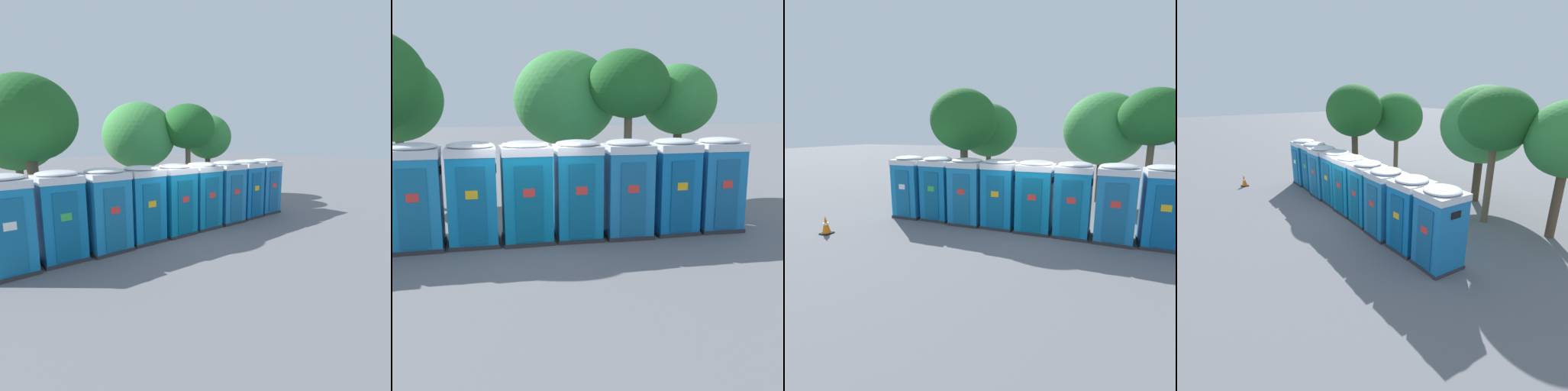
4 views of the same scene
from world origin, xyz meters
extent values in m
plane|color=slate|center=(0.00, 0.00, 0.00)|extent=(120.00, 120.00, 0.00)
cube|color=#2D2D33|center=(-5.23, 0.06, 0.05)|extent=(1.21, 1.22, 0.10)
cube|color=#1577B7|center=(-5.23, 0.06, 1.15)|extent=(1.15, 1.16, 2.10)
cube|color=#115D8E|center=(-5.24, -0.52, 1.07)|extent=(0.62, 0.04, 1.85)
cube|color=white|center=(-5.24, -0.54, 1.35)|extent=(0.28, 0.01, 0.20)
cube|color=black|center=(-4.65, 0.05, 1.89)|extent=(0.03, 0.36, 0.20)
cube|color=silver|center=(-5.23, 0.06, 2.30)|extent=(1.19, 1.20, 0.20)
ellipsoid|color=silver|center=(-5.23, 0.06, 2.45)|extent=(1.13, 1.14, 0.18)
cube|color=#2D2D33|center=(-3.92, 0.10, 0.05)|extent=(1.22, 1.24, 0.10)
cube|color=#1071AF|center=(-3.92, 0.10, 1.15)|extent=(1.16, 1.18, 2.10)
cube|color=#0C5888|center=(-3.95, -0.49, 1.07)|extent=(0.61, 0.05, 1.85)
cube|color=green|center=(-3.95, -0.50, 1.35)|extent=(0.28, 0.02, 0.20)
cube|color=black|center=(-3.35, 0.08, 1.89)|extent=(0.04, 0.36, 0.20)
cube|color=silver|center=(-3.92, 0.10, 2.30)|extent=(1.20, 1.22, 0.20)
ellipsoid|color=silver|center=(-3.92, 0.10, 2.45)|extent=(1.14, 1.16, 0.18)
cube|color=#2D2D33|center=(-2.62, -0.04, 0.05)|extent=(1.24, 1.20, 0.10)
cube|color=#197EBB|center=(-2.62, -0.04, 1.15)|extent=(1.18, 1.15, 2.10)
cube|color=#146292|center=(-2.62, -0.62, 1.07)|extent=(0.65, 0.03, 1.85)
cube|color=red|center=(-2.62, -0.64, 1.35)|extent=(0.28, 0.01, 0.20)
cube|color=black|center=(-2.02, -0.04, 1.89)|extent=(0.03, 0.36, 0.20)
cube|color=silver|center=(-2.62, -0.04, 2.30)|extent=(1.22, 1.18, 0.20)
ellipsoid|color=silver|center=(-2.62, -0.04, 2.45)|extent=(1.16, 1.12, 0.18)
cube|color=#2D2D33|center=(-1.31, 0.00, 0.05)|extent=(1.23, 1.22, 0.10)
cube|color=#1079B8|center=(-1.31, 0.00, 1.15)|extent=(1.17, 1.17, 2.10)
cube|color=#0C5F8F|center=(-1.32, -0.58, 1.07)|extent=(0.63, 0.04, 1.85)
cube|color=yellow|center=(-1.32, -0.60, 1.35)|extent=(0.28, 0.01, 0.20)
cube|color=black|center=(-0.73, -0.01, 1.89)|extent=(0.03, 0.36, 0.20)
cube|color=silver|center=(-1.31, 0.00, 2.30)|extent=(1.20, 1.20, 0.20)
ellipsoid|color=silver|center=(-1.31, 0.00, 2.45)|extent=(1.14, 1.14, 0.18)
cube|color=#2D2D33|center=(0.00, -0.07, 0.05)|extent=(1.24, 1.20, 0.10)
cube|color=#0C7BAF|center=(0.00, -0.07, 1.15)|extent=(1.18, 1.14, 2.10)
cube|color=#096088|center=(0.00, -0.66, 1.07)|extent=(0.65, 0.03, 1.85)
cube|color=red|center=(0.00, -0.68, 1.35)|extent=(0.28, 0.01, 0.20)
cube|color=black|center=(0.60, -0.08, 1.89)|extent=(0.03, 0.36, 0.20)
cube|color=silver|center=(0.00, -0.07, 2.30)|extent=(1.22, 1.18, 0.20)
ellipsoid|color=silver|center=(0.00, -0.07, 2.45)|extent=(1.16, 1.12, 0.18)
cube|color=#2D2D33|center=(1.31, -0.09, 0.05)|extent=(1.22, 1.25, 0.10)
cube|color=#0F7AB2|center=(1.31, -0.09, 1.15)|extent=(1.16, 1.19, 2.10)
cube|color=#0B5F8B|center=(1.28, -0.68, 1.07)|extent=(0.61, 0.06, 1.85)
cube|color=red|center=(1.28, -0.70, 1.35)|extent=(0.28, 0.02, 0.20)
cube|color=black|center=(1.87, -0.12, 1.89)|extent=(0.04, 0.36, 0.20)
cube|color=silver|center=(1.31, -0.09, 2.30)|extent=(1.20, 1.23, 0.20)
ellipsoid|color=silver|center=(1.31, -0.09, 2.45)|extent=(1.14, 1.17, 0.18)
cube|color=#2D2D33|center=(2.61, -0.18, 0.05)|extent=(1.27, 1.26, 0.10)
cube|color=#1C77B6|center=(2.61, -0.18, 1.15)|extent=(1.21, 1.20, 2.10)
cube|color=#165D8E|center=(2.58, -0.76, 1.07)|extent=(0.63, 0.06, 1.85)
cube|color=red|center=(2.58, -0.78, 1.35)|extent=(0.28, 0.02, 0.20)
cube|color=black|center=(3.20, -0.21, 1.89)|extent=(0.04, 0.36, 0.20)
cube|color=silver|center=(2.61, -0.18, 2.30)|extent=(1.24, 1.23, 0.20)
ellipsoid|color=silver|center=(2.61, -0.18, 2.45)|extent=(1.18, 1.17, 0.18)
cube|color=#2D2D33|center=(3.92, -0.14, 0.05)|extent=(1.17, 1.20, 0.10)
cube|color=#0F6CB5|center=(3.92, -0.14, 1.15)|extent=(1.11, 1.15, 2.10)
cube|color=#0B548D|center=(3.92, -0.72, 1.07)|extent=(0.61, 0.03, 1.85)
cube|color=yellow|center=(3.92, -0.74, 1.35)|extent=(0.28, 0.01, 0.20)
cube|color=black|center=(4.49, -0.14, 1.89)|extent=(0.03, 0.36, 0.20)
cube|color=silver|center=(3.92, -0.14, 2.30)|extent=(1.15, 1.18, 0.20)
ellipsoid|color=silver|center=(3.92, -0.14, 2.45)|extent=(1.09, 1.12, 0.18)
cube|color=#2D2D33|center=(5.23, -0.15, 0.05)|extent=(1.26, 1.26, 0.10)
cube|color=#1A71B5|center=(5.23, -0.15, 1.15)|extent=(1.20, 1.20, 2.10)
cube|color=#14588D|center=(5.20, -0.74, 1.07)|extent=(0.63, 0.06, 1.85)
cube|color=red|center=(5.20, -0.75, 1.35)|extent=(0.28, 0.02, 0.20)
cube|color=black|center=(5.81, -0.18, 1.89)|extent=(0.04, 0.36, 0.20)
cube|color=silver|center=(5.23, -0.15, 2.30)|extent=(1.24, 1.24, 0.20)
ellipsoid|color=silver|center=(5.23, -0.15, 2.45)|extent=(1.18, 1.18, 0.18)
cylinder|color=brown|center=(-3.90, 2.55, 1.64)|extent=(0.36, 0.36, 3.27)
ellipsoid|color=#1E5B23|center=(-3.90, 2.55, 4.03)|extent=(3.07, 3.07, 2.77)
cylinder|color=brown|center=(6.23, 4.66, 1.44)|extent=(0.32, 0.32, 2.88)
cylinder|color=#4C3826|center=(2.14, 5.66, 1.33)|extent=(0.37, 0.37, 2.67)
ellipsoid|color=#3D8C42|center=(2.14, 5.66, 3.61)|extent=(3.80, 3.80, 3.45)
cylinder|color=brown|center=(3.99, 3.87, 1.73)|extent=(0.28, 0.28, 3.45)
ellipsoid|color=#1E5B23|center=(3.99, 3.87, 4.09)|extent=(2.80, 2.80, 2.31)
cylinder|color=brown|center=(-3.68, 5.39, 1.40)|extent=(0.28, 0.28, 2.79)
ellipsoid|color=#286B2D|center=(-3.68, 5.39, 3.57)|extent=(3.08, 3.08, 2.84)
cube|color=black|center=(-6.71, -3.01, 0.02)|extent=(0.36, 0.36, 0.04)
cone|color=orange|center=(-6.71, -3.01, 0.34)|extent=(0.28, 0.28, 0.60)
cylinder|color=white|center=(-6.71, -3.01, 0.37)|extent=(0.17, 0.17, 0.07)
camera|label=1|loc=(-6.61, -8.52, 3.29)|focal=28.00mm
camera|label=2|loc=(-1.19, -11.30, 3.42)|focal=42.00mm
camera|label=3|loc=(1.97, -10.57, 3.50)|focal=28.00mm
camera|label=4|loc=(10.81, -6.44, 5.13)|focal=28.00mm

